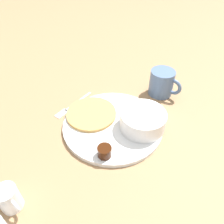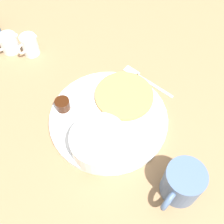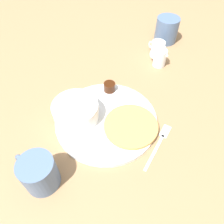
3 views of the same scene
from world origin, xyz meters
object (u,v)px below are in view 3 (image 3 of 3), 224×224
at_px(plate, 106,120).
at_px(second_mug, 167,29).
at_px(creamer_pitcher_near, 160,58).
at_px(bowl, 76,111).
at_px(coffee_mug, 39,173).
at_px(fork, 160,141).
at_px(creamer_pitcher_far, 158,48).

xyz_separation_m(plate, second_mug, (-0.41, 0.19, 0.04)).
xyz_separation_m(plate, creamer_pitcher_near, (-0.26, 0.16, 0.02)).
xyz_separation_m(bowl, second_mug, (-0.41, 0.27, 0.01)).
bearing_deg(bowl, creamer_pitcher_near, 137.25).
distance_m(coffee_mug, fork, 0.30).
bearing_deg(creamer_pitcher_far, bowl, -36.51).
bearing_deg(second_mug, plate, -24.88).
bearing_deg(fork, plate, -110.90).
bearing_deg(bowl, fork, 76.12).
bearing_deg(creamer_pitcher_far, second_mug, 158.87).
bearing_deg(second_mug, bowl, -33.37).
bearing_deg(coffee_mug, plate, 144.20).
bearing_deg(bowl, creamer_pitcher_far, 143.49).
bearing_deg(creamer_pitcher_far, creamer_pitcher_near, 2.65).
bearing_deg(fork, creamer_pitcher_far, 178.05).
distance_m(bowl, creamer_pitcher_near, 0.35).
bearing_deg(coffee_mug, creamer_pitcher_far, 150.29).
height_order(bowl, fork, bowl).
xyz_separation_m(coffee_mug, second_mug, (-0.59, 0.32, 0.00)).
bearing_deg(plate, second_mug, 155.12).
bearing_deg(creamer_pitcher_far, fork, -1.95).
relative_size(bowl, fork, 0.86).
relative_size(creamer_pitcher_near, creamer_pitcher_far, 1.03).
bearing_deg(creamer_pitcher_far, plate, -25.97).
relative_size(plate, coffee_mug, 2.73).
height_order(plate, bowl, bowl).
height_order(creamer_pitcher_near, creamer_pitcher_far, creamer_pitcher_near).
bearing_deg(plate, bowl, -90.44).
distance_m(creamer_pitcher_near, creamer_pitcher_far, 0.06).
xyz_separation_m(fork, second_mug, (-0.47, 0.05, 0.04)).
xyz_separation_m(creamer_pitcher_far, fork, (0.37, -0.01, -0.02)).
relative_size(plate, fork, 1.96).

